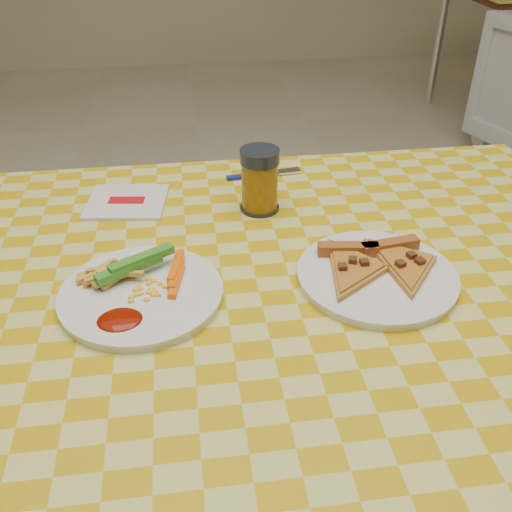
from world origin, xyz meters
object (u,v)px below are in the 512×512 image
Objects in this scene: table at (256,315)px; plate_right at (377,277)px; plate_left at (141,295)px; drink_glass at (260,181)px.

table is 5.37× the size of plate_right.
table is 0.19m from plate_left.
plate_right is (0.35, -0.00, 0.00)m from plate_left.
plate_left is 0.35m from plate_right.
table is at bearing -99.71° from drink_glass.
table is 0.25m from drink_glass.
drink_glass is (0.04, 0.22, 0.13)m from table.
drink_glass is (-0.14, 0.25, 0.05)m from plate_right.
drink_glass reaches higher than plate_left.
plate_left is (-0.17, -0.03, 0.08)m from table.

